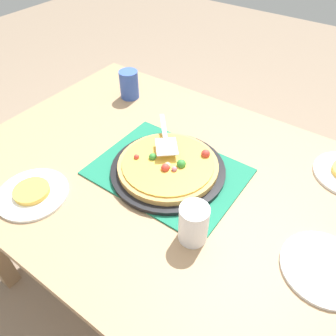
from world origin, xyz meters
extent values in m
plane|color=#84705B|center=(0.00, 0.00, 0.00)|extent=(8.00, 8.00, 0.00)
cube|color=#9E7A56|center=(0.00, 0.00, 0.73)|extent=(1.40, 1.00, 0.03)
cube|color=#9E7A56|center=(-0.64, 0.44, 0.36)|extent=(0.07, 0.07, 0.72)
cube|color=#196B4C|center=(0.00, 0.00, 0.75)|extent=(0.48, 0.36, 0.01)
cylinder|color=black|center=(0.00, 0.00, 0.76)|extent=(0.38, 0.38, 0.01)
cylinder|color=tan|center=(0.00, 0.00, 0.78)|extent=(0.33, 0.33, 0.02)
cylinder|color=gold|center=(0.00, 0.00, 0.79)|extent=(0.30, 0.30, 0.01)
sphere|color=#B76675|center=(-0.06, 0.07, 0.80)|extent=(0.02, 0.02, 0.02)
sphere|color=#B76675|center=(0.04, -0.02, 0.80)|extent=(0.02, 0.02, 0.02)
sphere|color=red|center=(0.08, 0.10, 0.80)|extent=(0.03, 0.03, 0.03)
sphere|color=#338433|center=(0.04, 0.01, 0.80)|extent=(0.03, 0.03, 0.03)
sphere|color=red|center=(-0.10, -0.04, 0.80)|extent=(0.02, 0.02, 0.02)
sphere|color=#E5CC7F|center=(0.01, -0.02, 0.80)|extent=(0.02, 0.02, 0.02)
sphere|color=red|center=(0.01, -0.03, 0.80)|extent=(0.03, 0.03, 0.03)
sphere|color=#338433|center=(-0.05, -0.01, 0.80)|extent=(0.03, 0.03, 0.03)
cylinder|color=white|center=(-0.28, -0.33, 0.76)|extent=(0.22, 0.22, 0.01)
cylinder|color=white|center=(0.53, -0.06, 0.76)|extent=(0.22, 0.22, 0.01)
cylinder|color=gold|center=(-0.28, -0.33, 0.77)|extent=(0.11, 0.11, 0.02)
cylinder|color=#3351AD|center=(-0.41, 0.29, 0.81)|extent=(0.08, 0.08, 0.12)
cylinder|color=white|center=(0.20, -0.17, 0.81)|extent=(0.08, 0.08, 0.12)
cube|color=silver|center=(-0.03, 0.04, 0.82)|extent=(0.11, 0.11, 0.00)
cube|color=#B2B2B7|center=(-0.11, 0.12, 0.82)|extent=(0.10, 0.12, 0.01)
camera|label=1|loc=(0.45, -0.64, 1.51)|focal=34.86mm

